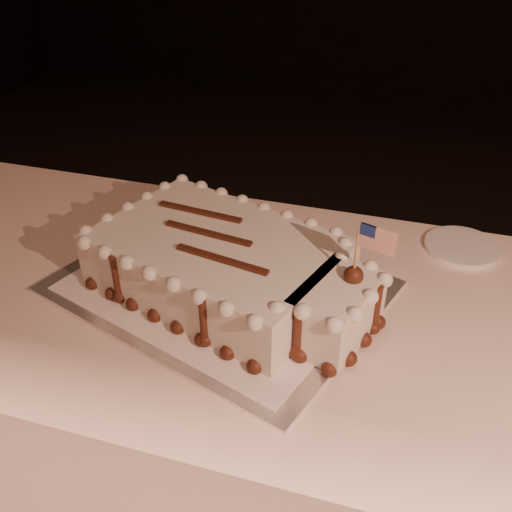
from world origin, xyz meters
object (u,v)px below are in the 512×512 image
(banquet_table, at_px, (301,432))
(cake_board, at_px, (219,286))
(side_plate, at_px, (461,247))
(sheet_cake, at_px, (231,267))

(banquet_table, bearing_deg, cake_board, 176.62)
(side_plate, bearing_deg, sheet_cake, -145.79)
(cake_board, relative_size, sheet_cake, 1.01)
(cake_board, distance_m, sheet_cake, 0.07)
(cake_board, bearing_deg, banquet_table, 15.04)
(cake_board, bearing_deg, side_plate, 49.96)
(banquet_table, relative_size, cake_board, 3.83)
(banquet_table, height_order, side_plate, side_plate)
(cake_board, xyz_separation_m, sheet_cake, (0.03, -0.01, 0.06))
(banquet_table, relative_size, sheet_cake, 3.86)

